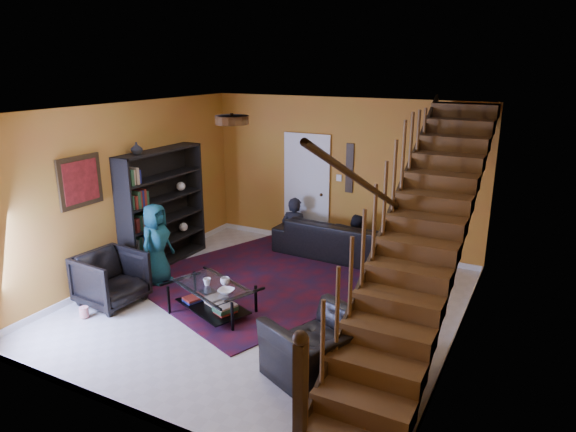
% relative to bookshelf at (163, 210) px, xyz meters
% --- Properties ---
extents(floor, '(5.50, 5.50, 0.00)m').
position_rel_bookshelf_xyz_m(floor, '(2.40, -0.60, -0.96)').
color(floor, beige).
rests_on(floor, ground).
extents(room, '(5.50, 5.50, 5.50)m').
position_rel_bookshelf_xyz_m(room, '(1.07, 0.73, -0.91)').
color(room, '#BB6529').
rests_on(room, ground).
extents(staircase, '(0.95, 5.02, 3.18)m').
position_rel_bookshelf_xyz_m(staircase, '(4.53, -0.60, 0.43)').
color(staircase, brown).
rests_on(staircase, floor).
extents(bookshelf, '(0.35, 1.80, 2.00)m').
position_rel_bookshelf_xyz_m(bookshelf, '(0.00, 0.00, 0.00)').
color(bookshelf, black).
rests_on(bookshelf, floor).
extents(door, '(0.82, 0.05, 2.05)m').
position_rel_bookshelf_xyz_m(door, '(1.70, 2.12, 0.06)').
color(door, silver).
rests_on(door, floor).
extents(framed_picture, '(0.04, 0.74, 0.74)m').
position_rel_bookshelf_xyz_m(framed_picture, '(-0.17, -1.50, 0.79)').
color(framed_picture, maroon).
rests_on(framed_picture, room).
extents(wall_hanging, '(0.14, 0.03, 0.90)m').
position_rel_bookshelf_xyz_m(wall_hanging, '(2.55, 2.13, 0.59)').
color(wall_hanging, black).
rests_on(wall_hanging, room).
extents(ceiling_fixture, '(0.40, 0.40, 0.10)m').
position_rel_bookshelf_xyz_m(ceiling_fixture, '(2.40, -1.40, 1.78)').
color(ceiling_fixture, '#3F2814').
rests_on(ceiling_fixture, room).
extents(rug, '(4.20, 4.46, 0.02)m').
position_rel_bookshelf_xyz_m(rug, '(1.87, 0.21, -0.96)').
color(rug, '#420B17').
rests_on(rug, floor).
extents(sofa, '(2.35, 1.00, 0.68)m').
position_rel_bookshelf_xyz_m(sofa, '(2.56, 1.70, -0.63)').
color(sofa, black).
rests_on(sofa, floor).
extents(armchair_left, '(0.91, 0.89, 0.77)m').
position_rel_bookshelf_xyz_m(armchair_left, '(0.35, -1.60, -0.58)').
color(armchair_left, black).
rests_on(armchair_left, floor).
extents(armchair_right, '(1.30, 1.36, 0.70)m').
position_rel_bookshelf_xyz_m(armchair_right, '(3.78, -1.85, -0.62)').
color(armchair_right, black).
rests_on(armchair_right, floor).
extents(person_adult_a, '(0.55, 0.39, 1.43)m').
position_rel_bookshelf_xyz_m(person_adult_a, '(1.63, 1.75, -0.70)').
color(person_adult_a, black).
rests_on(person_adult_a, sofa).
extents(person_adult_b, '(0.66, 0.53, 1.27)m').
position_rel_bookshelf_xyz_m(person_adult_b, '(2.87, 1.75, -0.78)').
color(person_adult_b, black).
rests_on(person_adult_b, sofa).
extents(person_child, '(0.45, 0.66, 1.31)m').
position_rel_bookshelf_xyz_m(person_child, '(0.45, -0.72, -0.31)').
color(person_child, '#175257').
rests_on(person_child, armchair_left).
extents(coffee_table, '(1.28, 1.02, 0.43)m').
position_rel_bookshelf_xyz_m(coffee_table, '(1.84, -1.19, -0.72)').
color(coffee_table, black).
rests_on(coffee_table, floor).
extents(cup_a, '(0.15, 0.15, 0.10)m').
position_rel_bookshelf_xyz_m(cup_a, '(1.99, -1.08, -0.49)').
color(cup_a, '#999999').
rests_on(cup_a, coffee_table).
extents(cup_b, '(0.13, 0.13, 0.10)m').
position_rel_bookshelf_xyz_m(cup_b, '(1.78, -1.21, -0.49)').
color(cup_b, '#999999').
rests_on(cup_b, coffee_table).
extents(bowl, '(0.24, 0.24, 0.05)m').
position_rel_bookshelf_xyz_m(bowl, '(2.16, -1.29, -0.51)').
color(bowl, '#999999').
rests_on(bowl, coffee_table).
extents(vase, '(0.18, 0.18, 0.19)m').
position_rel_bookshelf_xyz_m(vase, '(-0.00, -0.50, 1.13)').
color(vase, '#999999').
rests_on(vase, bookshelf).
extents(popcorn_bucket, '(0.14, 0.14, 0.14)m').
position_rel_bookshelf_xyz_m(popcorn_bucket, '(0.35, -2.12, -0.87)').
color(popcorn_bucket, red).
rests_on(popcorn_bucket, rug).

